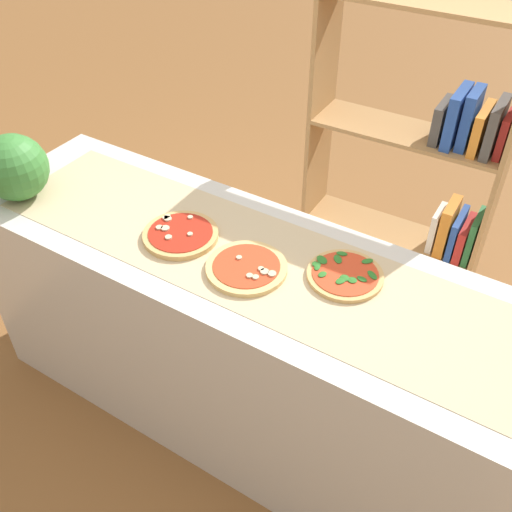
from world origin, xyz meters
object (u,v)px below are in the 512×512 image
Objects in this scene: pizza_mushroom_0 at (180,234)px; bookshelf at (420,196)px; pizza_mushroom_1 at (247,268)px; pizza_spinach_2 at (345,275)px; watermelon at (14,168)px.

bookshelf is (0.60, 0.95, -0.16)m from pizza_mushroom_0.
bookshelf is (0.30, 0.97, -0.16)m from pizza_mushroom_1.
pizza_mushroom_1 is 0.34m from pizza_spinach_2.
watermelon reaches higher than pizza_mushroom_1.
pizza_spinach_2 is (0.30, 0.15, -0.00)m from pizza_mushroom_1.
bookshelf is at bearing 39.08° from watermelon.
pizza_spinach_2 is at bearing 11.22° from pizza_mushroom_0.
pizza_mushroom_1 is at bearing 5.40° from watermelon.
watermelon reaches higher than pizza_mushroom_0.
pizza_mushroom_0 is at bearing 175.25° from pizza_mushroom_1.
bookshelf is at bearing 90.20° from pizza_spinach_2.
pizza_mushroom_0 is 0.62m from pizza_spinach_2.
pizza_mushroom_0 is 1.07× the size of pizza_spinach_2.
pizza_spinach_2 is 0.99× the size of watermelon.
pizza_mushroom_1 is at bearing -107.13° from bookshelf.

